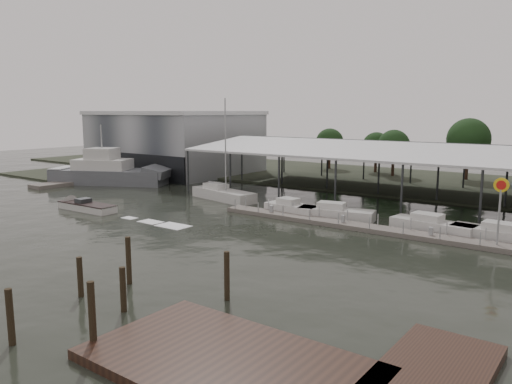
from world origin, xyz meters
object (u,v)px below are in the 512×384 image
Objects in this scene: white_sailboat at (223,194)px; speedboat_underway at (83,206)px; shell_fuel_sign at (500,199)px; grey_trawler at (110,173)px.

speedboat_underway is (-7.94, -13.76, -0.25)m from white_sailboat.
shell_fuel_sign is 31.50m from white_sailboat.
white_sailboat is (21.70, -0.26, -0.93)m from grey_trawler.
speedboat_underway is at bearing -72.20° from grey_trawler.
grey_trawler reaches higher than shell_fuel_sign.
speedboat_underway is at bearing -108.19° from white_sailboat.
grey_trawler reaches higher than speedboat_underway.
grey_trawler is at bearing 175.15° from shell_fuel_sign.
shell_fuel_sign is 0.46× the size of white_sailboat.
shell_fuel_sign is at bearing -167.68° from speedboat_underway.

